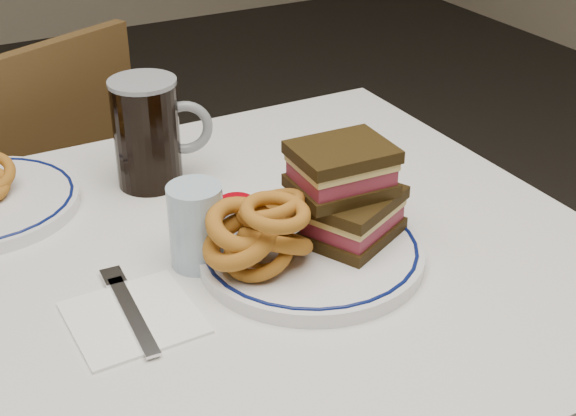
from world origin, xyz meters
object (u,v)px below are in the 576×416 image
chair_far (33,218)px  reuben_sandwich (347,192)px  main_plate (311,252)px  beer_mug (149,132)px

chair_far → reuben_sandwich: bearing=-70.3°
main_plate → chair_far: bearing=106.0°
chair_far → reuben_sandwich: 0.90m
reuben_sandwich → beer_mug: (-0.16, 0.30, 0.00)m
chair_far → reuben_sandwich: (0.28, -0.78, 0.36)m
main_plate → reuben_sandwich: size_ratio=1.92×
main_plate → beer_mug: size_ratio=1.76×
reuben_sandwich → beer_mug: beer_mug is taller
chair_far → beer_mug: size_ratio=5.22×
reuben_sandwich → main_plate: bearing=-176.1°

